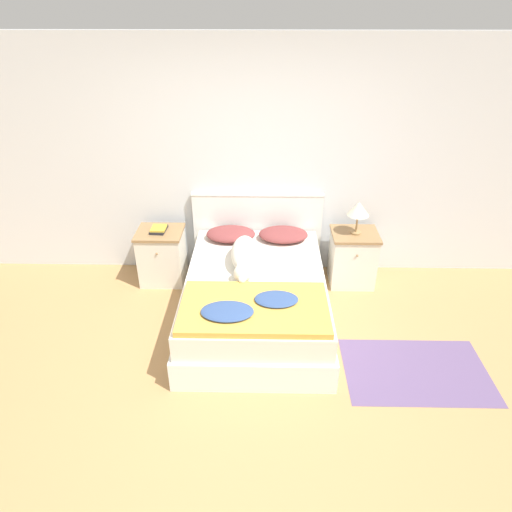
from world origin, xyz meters
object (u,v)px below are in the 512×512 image
object	(u,v)px
pillow_left	(231,234)
book_stack	(159,229)
nightstand_left	(162,256)
dog	(244,255)
bed	(256,299)
table_lamp	(358,209)
pillow_right	(283,234)
nightstand_right	(352,258)

from	to	relation	value
pillow_left	book_stack	world-z (taller)	book_stack
nightstand_left	dog	world-z (taller)	dog
bed	table_lamp	bearing A→B (deg)	34.32
nightstand_left	pillow_right	world-z (taller)	pillow_right
nightstand_left	table_lamp	size ratio (longest dim) A/B	1.70
dog	table_lamp	xyz separation A→B (m)	(1.17, 0.53, 0.26)
book_stack	bed	bearing A→B (deg)	-34.74
nightstand_right	pillow_left	size ratio (longest dim) A/B	1.16
nightstand_right	pillow_right	size ratio (longest dim) A/B	1.16
book_stack	dog	bearing A→B (deg)	-29.96
nightstand_left	pillow_left	bearing A→B (deg)	0.54
pillow_left	book_stack	xyz separation A→B (m)	(-0.78, 0.00, 0.05)
nightstand_left	book_stack	distance (m)	0.33
nightstand_right	pillow_left	xyz separation A→B (m)	(-1.34, 0.01, 0.28)
pillow_left	dog	distance (m)	0.57
dog	bed	bearing A→B (deg)	-58.63
bed	dog	xyz separation A→B (m)	(-0.12, 0.19, 0.38)
book_stack	table_lamp	xyz separation A→B (m)	(2.12, -0.02, 0.26)
nightstand_left	dog	distance (m)	1.13
pillow_right	nightstand_left	bearing A→B (deg)	-179.69
nightstand_right	book_stack	world-z (taller)	book_stack
nightstand_left	pillow_left	world-z (taller)	pillow_left
dog	pillow_left	bearing A→B (deg)	107.12
pillow_left	nightstand_left	bearing A→B (deg)	-179.46
bed	book_stack	bearing A→B (deg)	145.26
nightstand_left	nightstand_right	bearing A→B (deg)	0.00
pillow_left	dog	bearing A→B (deg)	-72.88
nightstand_right	pillow_right	bearing A→B (deg)	179.46
nightstand_right	nightstand_left	bearing A→B (deg)	180.00
nightstand_left	pillow_right	bearing A→B (deg)	0.31
nightstand_right	table_lamp	size ratio (longest dim) A/B	1.70
pillow_right	book_stack	distance (m)	1.35
dog	table_lamp	size ratio (longest dim) A/B	2.31
pillow_left	pillow_right	bearing A→B (deg)	0.00
bed	nightstand_left	bearing A→B (deg)	145.43
dog	table_lamp	distance (m)	1.31
nightstand_left	dog	bearing A→B (deg)	-29.72
bed	pillow_left	bearing A→B (deg)	111.14
nightstand_left	dog	xyz separation A→B (m)	(0.94, -0.54, 0.32)
nightstand_right	bed	bearing A→B (deg)	-145.43
pillow_left	table_lamp	distance (m)	1.38
nightstand_right	dog	world-z (taller)	dog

